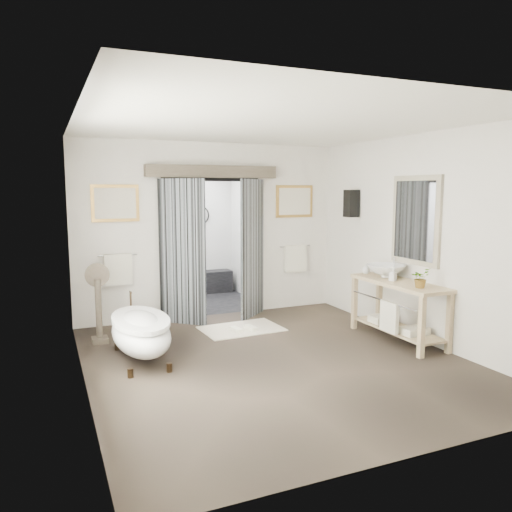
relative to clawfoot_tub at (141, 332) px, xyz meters
The scene contains 13 objects.
ground_plane 1.72m from the clawfoot_tub, 23.51° to the right, with size 5.00×5.00×0.00m, color #44382D.
room_shell 2.26m from the clawfoot_tub, 28.00° to the right, with size 4.52×5.02×2.91m.
shower_room 3.70m from the clawfoot_tub, 65.19° to the left, with size 2.22×2.01×2.51m.
back_wall_dressing 2.55m from the clawfoot_tub, 46.98° to the left, with size 3.82×0.68×2.52m.
clawfoot_tub is the anchor object (origin of this frame).
vanity 3.54m from the clawfoot_tub, ahead, with size 0.57×1.60×0.85m.
pedestal_mirror 1.05m from the clawfoot_tub, 112.78° to the left, with size 0.33×0.22×1.13m.
rug 1.89m from the clawfoot_tub, 25.85° to the left, with size 1.20×0.80×0.01m, color beige.
slippers 1.83m from the clawfoot_tub, 22.82° to the left, with size 0.38×0.27×0.05m.
basin 3.58m from the clawfoot_tub, ahead, with size 0.56×0.56×0.19m, color white.
plant 3.67m from the clawfoot_tub, 17.09° to the right, with size 0.24×0.21×0.27m, color gray.
soap_bottle_a 3.53m from the clawfoot_tub, ahead, with size 0.08×0.08×0.18m, color gray.
soap_bottle_b 3.51m from the clawfoot_tub, ahead, with size 0.12×0.12×0.15m, color gray.
Camera 1 is at (-2.59, -5.45, 2.13)m, focal length 35.00 mm.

